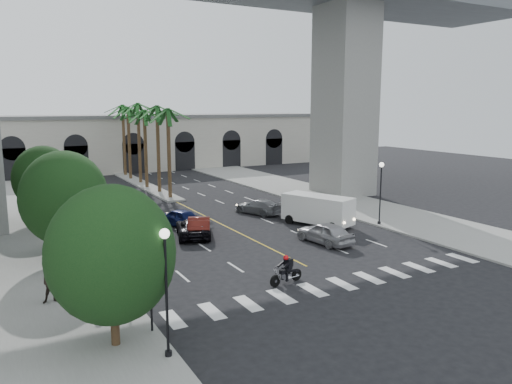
# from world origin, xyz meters

# --- Properties ---
(ground) EXTENTS (140.00, 140.00, 0.00)m
(ground) POSITION_xyz_m (0.00, 0.00, 0.00)
(ground) COLOR black
(ground) RESTS_ON ground
(sidewalk_left) EXTENTS (8.00, 100.00, 0.15)m
(sidewalk_left) POSITION_xyz_m (-15.00, 15.00, 0.07)
(sidewalk_left) COLOR gray
(sidewalk_left) RESTS_ON ground
(sidewalk_right) EXTENTS (8.00, 100.00, 0.15)m
(sidewalk_right) POSITION_xyz_m (15.00, 15.00, 0.07)
(sidewalk_right) COLOR gray
(sidewalk_right) RESTS_ON ground
(median) EXTENTS (2.00, 24.00, 0.20)m
(median) POSITION_xyz_m (0.00, 38.00, 0.10)
(median) COLOR gray
(median) RESTS_ON ground
(pier_building) EXTENTS (71.00, 10.50, 8.50)m
(pier_building) POSITION_xyz_m (0.00, 55.00, 4.27)
(pier_building) COLOR beige
(pier_building) RESTS_ON ground
(bridge) EXTENTS (75.00, 13.00, 26.00)m
(bridge) POSITION_xyz_m (3.42, 22.00, 18.51)
(bridge) COLOR gray
(bridge) RESTS_ON ground
(palm_a) EXTENTS (3.20, 3.20, 10.30)m
(palm_a) POSITION_xyz_m (0.00, 28.00, 9.10)
(palm_a) COLOR #47331E
(palm_a) RESTS_ON ground
(palm_b) EXTENTS (3.20, 3.20, 10.60)m
(palm_b) POSITION_xyz_m (0.10, 32.00, 9.37)
(palm_b) COLOR #47331E
(palm_b) RESTS_ON ground
(palm_c) EXTENTS (3.20, 3.20, 10.10)m
(palm_c) POSITION_xyz_m (-0.20, 36.00, 8.91)
(palm_c) COLOR #47331E
(palm_c) RESTS_ON ground
(palm_d) EXTENTS (3.20, 3.20, 10.90)m
(palm_d) POSITION_xyz_m (0.15, 40.00, 9.65)
(palm_d) COLOR #47331E
(palm_d) RESTS_ON ground
(palm_e) EXTENTS (3.20, 3.20, 10.40)m
(palm_e) POSITION_xyz_m (-0.10, 44.00, 9.19)
(palm_e) COLOR #47331E
(palm_e) RESTS_ON ground
(palm_f) EXTENTS (3.20, 3.20, 10.70)m
(palm_f) POSITION_xyz_m (0.20, 48.00, 9.46)
(palm_f) COLOR #47331E
(palm_f) RESTS_ON ground
(street_tree_near) EXTENTS (5.20, 5.20, 6.89)m
(street_tree_near) POSITION_xyz_m (-13.00, -3.00, 4.02)
(street_tree_near) COLOR #382616
(street_tree_near) RESTS_ON ground
(street_tree_mid) EXTENTS (5.44, 5.44, 7.21)m
(street_tree_mid) POSITION_xyz_m (-13.00, 10.00, 4.21)
(street_tree_mid) COLOR #382616
(street_tree_mid) RESTS_ON ground
(street_tree_far) EXTENTS (5.04, 5.04, 6.68)m
(street_tree_far) POSITION_xyz_m (-13.00, 22.00, 3.90)
(street_tree_far) COLOR #382616
(street_tree_far) RESTS_ON ground
(lamp_post_left_near) EXTENTS (0.40, 0.40, 5.35)m
(lamp_post_left_near) POSITION_xyz_m (-11.40, -5.00, 3.22)
(lamp_post_left_near) COLOR black
(lamp_post_left_near) RESTS_ON ground
(lamp_post_left_far) EXTENTS (0.40, 0.40, 5.35)m
(lamp_post_left_far) POSITION_xyz_m (-11.40, 16.00, 3.22)
(lamp_post_left_far) COLOR black
(lamp_post_left_far) RESTS_ON ground
(lamp_post_right) EXTENTS (0.40, 0.40, 5.35)m
(lamp_post_right) POSITION_xyz_m (11.40, 8.00, 3.22)
(lamp_post_right) COLOR black
(lamp_post_right) RESTS_ON ground
(traffic_signal_near) EXTENTS (0.25, 0.18, 3.65)m
(traffic_signal_near) POSITION_xyz_m (-11.30, -2.50, 2.51)
(traffic_signal_near) COLOR black
(traffic_signal_near) RESTS_ON ground
(traffic_signal_far) EXTENTS (0.25, 0.18, 3.65)m
(traffic_signal_far) POSITION_xyz_m (-11.30, 1.50, 2.51)
(traffic_signal_far) COLOR black
(traffic_signal_far) RESTS_ON ground
(motorcycle_rider) EXTENTS (2.31, 0.70, 1.68)m
(motorcycle_rider) POSITION_xyz_m (-2.69, 0.04, 0.76)
(motorcycle_rider) COLOR black
(motorcycle_rider) RESTS_ON ground
(car_a) EXTENTS (2.49, 4.88, 1.59)m
(car_a) POSITION_xyz_m (4.17, 5.78, 0.79)
(car_a) COLOR #A1A0A5
(car_a) RESTS_ON ground
(car_b) EXTENTS (3.38, 5.00, 1.56)m
(car_b) POSITION_xyz_m (-3.09, 12.16, 0.78)
(car_b) COLOR #4B140F
(car_b) RESTS_ON ground
(car_c) EXTENTS (3.69, 5.53, 1.41)m
(car_c) POSITION_xyz_m (-3.64, 12.12, 0.70)
(car_c) COLOR black
(car_c) RESTS_ON ground
(car_d) EXTENTS (3.52, 5.15, 1.38)m
(car_d) POSITION_xyz_m (4.74, 16.88, 0.69)
(car_d) COLOR slate
(car_d) RESTS_ON ground
(car_e) EXTENTS (3.20, 4.65, 1.47)m
(car_e) POSITION_xyz_m (-3.38, 15.99, 0.73)
(car_e) COLOR #10194C
(car_e) RESTS_ON ground
(cargo_van) EXTENTS (4.25, 6.37, 2.55)m
(cargo_van) POSITION_xyz_m (6.93, 10.53, 1.42)
(cargo_van) COLOR white
(cargo_van) RESTS_ON ground
(pedestrian_a) EXTENTS (0.80, 0.64, 1.93)m
(pedestrian_a) POSITION_xyz_m (-12.63, 1.73, 1.11)
(pedestrian_a) COLOR black
(pedestrian_a) RESTS_ON sidewalk_left
(pedestrian_b) EXTENTS (1.03, 0.84, 1.98)m
(pedestrian_b) POSITION_xyz_m (-14.74, 3.04, 1.14)
(pedestrian_b) COLOR black
(pedestrian_b) RESTS_ON sidewalk_left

